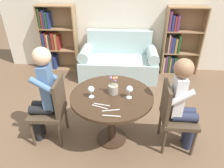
{
  "coord_description": "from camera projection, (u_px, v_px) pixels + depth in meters",
  "views": [
    {
      "loc": [
        0.16,
        -2.01,
        2.05
      ],
      "look_at": [
        0.0,
        0.05,
        0.85
      ],
      "focal_mm": 32.0,
      "sensor_mm": 36.0,
      "label": 1
    }
  ],
  "objects": [
    {
      "name": "ground_plane",
      "position": [
        112.0,
        138.0,
        2.77
      ],
      "size": [
        16.0,
        16.0,
        0.0
      ],
      "primitive_type": "plane",
      "color": "brown"
    },
    {
      "name": "back_wall",
      "position": [
        120.0,
        7.0,
        4.11
      ],
      "size": [
        5.2,
        0.05,
        2.7
      ],
      "color": "silver",
      "rests_on": "ground_plane"
    },
    {
      "name": "round_table",
      "position": [
        112.0,
        103.0,
        2.48
      ],
      "size": [
        1.01,
        1.01,
        0.73
      ],
      "color": "#382619",
      "rests_on": "ground_plane"
    },
    {
      "name": "couch",
      "position": [
        119.0,
        62.0,
        4.27
      ],
      "size": [
        1.59,
        0.8,
        0.92
      ],
      "color": "#A8C1C1",
      "rests_on": "ground_plane"
    },
    {
      "name": "bookshelf_left",
      "position": [
        55.0,
        40.0,
        4.4
      ],
      "size": [
        0.77,
        0.28,
        1.41
      ],
      "color": "#93704C",
      "rests_on": "ground_plane"
    },
    {
      "name": "bookshelf_right",
      "position": [
        177.0,
        44.0,
        4.25
      ],
      "size": [
        0.77,
        0.28,
        1.41
      ],
      "color": "#93704C",
      "rests_on": "ground_plane"
    },
    {
      "name": "chair_left",
      "position": [
        52.0,
        108.0,
        2.56
      ],
      "size": [
        0.44,
        0.44,
        0.9
      ],
      "rotation": [
        0.0,
        0.0,
        -1.53
      ],
      "color": "#473828",
      "rests_on": "ground_plane"
    },
    {
      "name": "chair_right",
      "position": [
        173.0,
        114.0,
        2.45
      ],
      "size": [
        0.42,
        0.42,
        0.9
      ],
      "rotation": [
        0.0,
        0.0,
        1.57
      ],
      "color": "#473828",
      "rests_on": "ground_plane"
    },
    {
      "name": "person_left",
      "position": [
        43.0,
        94.0,
        2.46
      ],
      "size": [
        0.43,
        0.35,
        1.31
      ],
      "rotation": [
        0.0,
        0.0,
        -1.53
      ],
      "color": "black",
      "rests_on": "ground_plane"
    },
    {
      "name": "person_right",
      "position": [
        183.0,
        103.0,
        2.36
      ],
      "size": [
        0.42,
        0.34,
        1.23
      ],
      "rotation": [
        0.0,
        0.0,
        1.57
      ],
      "color": "#282D47",
      "rests_on": "ground_plane"
    },
    {
      "name": "wine_glass_left",
      "position": [
        91.0,
        90.0,
        2.32
      ],
      "size": [
        0.08,
        0.08,
        0.14
      ],
      "color": "white",
      "rests_on": "round_table"
    },
    {
      "name": "wine_glass_right",
      "position": [
        129.0,
        90.0,
        2.3
      ],
      "size": [
        0.08,
        0.08,
        0.16
      ],
      "color": "white",
      "rests_on": "round_table"
    },
    {
      "name": "flower_vase",
      "position": [
        113.0,
        88.0,
        2.4
      ],
      "size": [
        0.12,
        0.12,
        0.23
      ],
      "color": "#9E9384",
      "rests_on": "round_table"
    },
    {
      "name": "knife_left_setting",
      "position": [
        111.0,
        116.0,
        2.06
      ],
      "size": [
        0.19,
        0.02,
        0.0
      ],
      "color": "silver",
      "rests_on": "round_table"
    },
    {
      "name": "fork_left_setting",
      "position": [
        102.0,
        105.0,
        2.23
      ],
      "size": [
        0.19,
        0.04,
        0.0
      ],
      "color": "silver",
      "rests_on": "round_table"
    },
    {
      "name": "knife_right_setting",
      "position": [
        111.0,
        110.0,
        2.14
      ],
      "size": [
        0.19,
        0.05,
        0.0
      ],
      "color": "silver",
      "rests_on": "round_table"
    },
    {
      "name": "fork_right_setting",
      "position": [
        100.0,
        107.0,
        2.2
      ],
      "size": [
        0.18,
        0.08,
        0.0
      ],
      "color": "silver",
      "rests_on": "round_table"
    }
  ]
}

